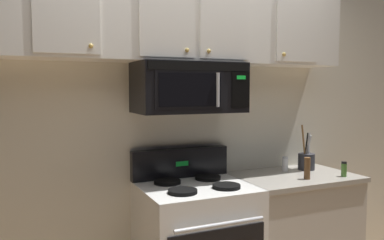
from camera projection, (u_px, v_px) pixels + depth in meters
back_wall at (176, 117)px, 3.00m from camera, size 5.20×0.10×2.70m
over_range_microwave at (189, 88)px, 2.75m from camera, size 0.76×0.43×0.35m
upper_cabinets at (187, 23)px, 2.74m from camera, size 2.50×0.36×0.55m
counter_segment at (292, 231)px, 3.08m from camera, size 0.93×0.65×0.90m
utensil_crock_charcoal at (306, 160)px, 3.23m from camera, size 0.14×0.14×0.37m
salt_shaker at (285, 164)px, 3.16m from camera, size 0.05×0.05×0.12m
pepper_mill at (307, 168)px, 2.89m from camera, size 0.05×0.05×0.16m
spice_jar at (344, 169)px, 2.97m from camera, size 0.04×0.04×0.12m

